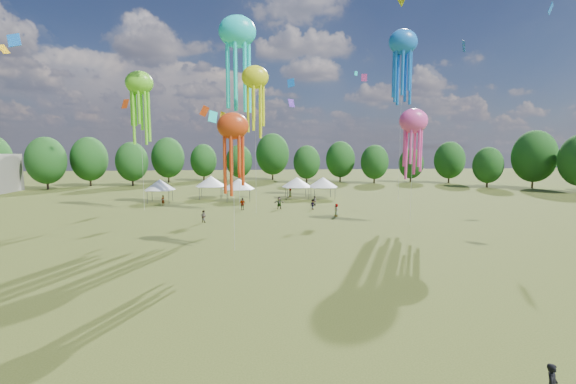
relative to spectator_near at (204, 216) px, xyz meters
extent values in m
plane|color=#384416|center=(8.51, -34.69, -0.78)|extent=(300.00, 300.00, 0.00)
imported|color=gray|center=(0.00, 0.00, 0.00)|extent=(0.95, 0.90, 1.55)
imported|color=gray|center=(13.92, 24.65, 0.03)|extent=(0.79, 0.93, 1.61)
imported|color=gray|center=(16.51, 12.78, -0.01)|extent=(0.74, 0.86, 1.53)
imported|color=gray|center=(15.55, 8.78, 0.01)|extent=(1.17, 1.06, 1.57)
imported|color=gray|center=(4.85, 9.42, 0.13)|extent=(1.15, 0.82, 1.81)
imported|color=gray|center=(10.48, 9.82, 0.15)|extent=(1.75, 0.63, 1.86)
imported|color=gray|center=(-8.04, 15.42, 0.08)|extent=(0.67, 0.74, 1.71)
imported|color=gray|center=(17.82, 2.80, 0.08)|extent=(0.67, 0.91, 1.72)
cylinder|color=#47474C|center=(-11.06, 17.84, 0.27)|extent=(0.08, 0.08, 2.09)
cylinder|color=#47474C|center=(-11.06, 21.37, 0.27)|extent=(0.08, 0.08, 2.09)
cylinder|color=#47474C|center=(-7.52, 17.84, 0.27)|extent=(0.08, 0.08, 2.09)
cylinder|color=#47474C|center=(-7.52, 21.37, 0.27)|extent=(0.08, 0.08, 2.09)
cube|color=white|center=(-9.29, 19.61, 1.36)|extent=(3.94, 3.94, 0.10)
cone|color=white|center=(-9.29, 19.61, 2.31)|extent=(5.12, 5.12, 1.79)
cylinder|color=#47474C|center=(-2.92, 21.98, 0.32)|extent=(0.08, 0.08, 2.20)
cylinder|color=#47474C|center=(-2.92, 25.83, 0.32)|extent=(0.08, 0.08, 2.20)
cylinder|color=#47474C|center=(0.94, 21.98, 0.32)|extent=(0.08, 0.08, 2.20)
cylinder|color=#47474C|center=(0.94, 25.83, 0.32)|extent=(0.08, 0.08, 2.20)
cube|color=white|center=(-0.99, 23.91, 1.47)|extent=(4.25, 4.25, 0.10)
cone|color=white|center=(-0.99, 23.91, 2.46)|extent=(5.53, 5.53, 1.88)
cylinder|color=#47474C|center=(2.19, 17.81, 0.26)|extent=(0.08, 0.08, 2.08)
cylinder|color=#47474C|center=(2.19, 21.72, 0.26)|extent=(0.08, 0.08, 2.08)
cylinder|color=#47474C|center=(6.10, 17.81, 0.26)|extent=(0.08, 0.08, 2.08)
cylinder|color=#47474C|center=(6.10, 21.72, 0.26)|extent=(0.08, 0.08, 2.08)
cube|color=white|center=(4.14, 19.77, 1.35)|extent=(4.31, 4.31, 0.10)
cone|color=white|center=(4.14, 19.77, 2.29)|extent=(5.60, 5.60, 1.78)
cylinder|color=#47474C|center=(12.92, 20.36, 0.26)|extent=(0.08, 0.08, 2.07)
cylinder|color=#47474C|center=(12.92, 24.25, 0.26)|extent=(0.08, 0.08, 2.07)
cylinder|color=#47474C|center=(16.81, 20.36, 0.26)|extent=(0.08, 0.08, 2.07)
cylinder|color=#47474C|center=(16.81, 24.25, 0.26)|extent=(0.08, 0.08, 2.07)
cube|color=white|center=(14.87, 22.31, 1.34)|extent=(4.29, 4.29, 0.10)
cone|color=white|center=(14.87, 22.31, 2.28)|extent=(5.58, 5.58, 1.77)
cylinder|color=#47474C|center=(17.71, 19.54, 0.26)|extent=(0.08, 0.08, 2.08)
cylinder|color=#47474C|center=(17.71, 23.32, 0.26)|extent=(0.08, 0.08, 2.08)
cylinder|color=#47474C|center=(21.49, 19.54, 0.26)|extent=(0.08, 0.08, 2.08)
cylinder|color=#47474C|center=(21.49, 23.32, 0.26)|extent=(0.08, 0.08, 2.08)
cube|color=white|center=(19.60, 21.43, 1.35)|extent=(4.18, 4.18, 0.10)
cone|color=white|center=(19.60, 21.43, 2.29)|extent=(5.44, 5.44, 1.78)
ellipsoid|color=yellow|center=(6.83, 5.85, 18.29)|extent=(3.74, 2.62, 3.18)
cylinder|color=beige|center=(6.83, 5.85, 8.76)|extent=(0.03, 0.03, 19.07)
ellipsoid|color=#1BE8EA|center=(4.44, 10.07, 25.43)|extent=(5.46, 3.82, 4.64)
cylinder|color=beige|center=(4.44, 10.07, 12.33)|extent=(0.03, 0.03, 26.21)
ellipsoid|color=#E6449A|center=(25.34, -4.38, 11.82)|extent=(3.47, 2.43, 2.95)
cylinder|color=beige|center=(25.34, -4.38, 5.52)|extent=(0.03, 0.03, 12.59)
ellipsoid|color=#70E425|center=(-9.94, 11.09, 18.06)|extent=(4.03, 2.82, 3.43)
cylinder|color=beige|center=(-9.94, 11.09, 8.64)|extent=(0.03, 0.03, 18.84)
ellipsoid|color=red|center=(4.23, -14.19, 10.59)|extent=(2.83, 1.98, 2.41)
cylinder|color=beige|center=(4.23, -14.19, 4.91)|extent=(0.03, 0.03, 11.37)
ellipsoid|color=blue|center=(32.53, 17.41, 26.61)|extent=(5.04, 3.53, 4.28)
cylinder|color=beige|center=(32.53, 17.41, 12.92)|extent=(0.03, 0.03, 27.39)
cube|color=blue|center=(15.03, 33.05, 21.90)|extent=(1.43, 1.39, 2.07)
cube|color=#1BE8EA|center=(28.75, 32.91, 24.05)|extent=(0.81, 0.24, 0.99)
cube|color=#5E29B9|center=(13.39, 18.60, 16.23)|extent=(1.23, 1.13, 1.46)
cube|color=blue|center=(40.64, -6.07, 24.62)|extent=(1.08, 0.74, 1.32)
cube|color=red|center=(-2.57, 31.35, 15.84)|extent=(2.01, 1.27, 2.27)
cube|color=#F7B10F|center=(-21.79, -0.55, 19.76)|extent=(0.95, 0.84, 1.22)
cube|color=blue|center=(43.99, 18.19, 26.38)|extent=(0.87, 1.96, 2.31)
cube|color=#E6449A|center=(30.58, 33.08, 23.27)|extent=(1.24, 0.63, 1.60)
cube|color=red|center=(-17.06, 29.02, 16.84)|extent=(1.37, 1.92, 1.88)
cube|color=#F7B10F|center=(2.06, 10.22, 13.31)|extent=(0.88, 0.82, 1.37)
cube|color=blue|center=(-12.88, -15.47, 17.17)|extent=(1.24, 0.69, 1.28)
cube|color=#1BE8EA|center=(0.06, 18.13, 13.77)|extent=(1.59, 1.05, 2.16)
cylinder|color=#38281C|center=(-38.66, 43.50, 0.90)|extent=(0.44, 0.44, 3.36)
ellipsoid|color=#1B4A18|center=(-38.66, 43.50, 5.74)|extent=(8.40, 8.40, 10.51)
cylinder|color=#38281C|center=(-32.18, 50.80, 0.93)|extent=(0.44, 0.44, 3.41)
ellipsoid|color=#1B4A18|center=(-32.18, 50.80, 5.83)|extent=(8.53, 8.53, 10.66)
cylinder|color=#38281C|center=(-22.09, 50.33, 0.76)|extent=(0.44, 0.44, 3.07)
ellipsoid|color=#1B4A18|center=(-22.09, 50.33, 5.16)|extent=(7.66, 7.66, 9.58)
cylinder|color=#38281C|center=(-15.00, 58.65, 0.94)|extent=(0.44, 0.44, 3.43)
ellipsoid|color=#1B4A18|center=(-15.00, 58.65, 5.88)|extent=(8.58, 8.58, 10.73)
cylinder|color=#38281C|center=(-6.25, 64.27, 0.70)|extent=(0.44, 0.44, 2.95)
ellipsoid|color=#1B4A18|center=(-6.25, 64.27, 4.93)|extent=(7.37, 7.37, 9.21)
cylinder|color=#38281C|center=(3.81, 60.37, 0.67)|extent=(0.44, 0.44, 2.89)
ellipsoid|color=#1B4A18|center=(3.81, 60.37, 4.83)|extent=(7.23, 7.23, 9.04)
cylinder|color=#38281C|center=(13.42, 64.80, 1.14)|extent=(0.44, 0.44, 3.84)
ellipsoid|color=#1B4A18|center=(13.42, 64.80, 6.66)|extent=(9.60, 9.60, 11.99)
cylinder|color=#38281C|center=(21.70, 53.75, 0.64)|extent=(0.44, 0.44, 2.84)
ellipsoid|color=#1B4A18|center=(21.70, 53.75, 4.73)|extent=(7.11, 7.11, 8.89)
cylinder|color=#38281C|center=(31.44, 56.35, 0.80)|extent=(0.44, 0.44, 3.16)
ellipsoid|color=#1B4A18|center=(31.44, 56.35, 5.35)|extent=(7.91, 7.91, 9.88)
cylinder|color=#38281C|center=(39.20, 50.60, 0.66)|extent=(0.44, 0.44, 2.88)
ellipsoid|color=#1B4A18|center=(39.20, 50.60, 4.81)|extent=(7.21, 7.21, 9.01)
cylinder|color=#38281C|center=(50.02, 52.55, 0.54)|extent=(0.44, 0.44, 2.63)
ellipsoid|color=#1B4A18|center=(50.02, 52.55, 4.32)|extent=(6.57, 6.57, 8.22)
cylinder|color=#38281C|center=(59.02, 49.04, 0.79)|extent=(0.44, 0.44, 3.13)
ellipsoid|color=#1B4A18|center=(59.02, 49.04, 5.28)|extent=(7.81, 7.81, 9.77)
cylinder|color=#38281C|center=(62.15, 37.12, 0.58)|extent=(0.44, 0.44, 2.72)
ellipsoid|color=#1B4A18|center=(62.15, 37.12, 4.49)|extent=(6.80, 6.80, 8.50)
cylinder|color=#38281C|center=(71.47, 34.23, 1.13)|extent=(0.44, 0.44, 3.81)
ellipsoid|color=#1B4A18|center=(71.47, 34.23, 6.60)|extent=(9.52, 9.52, 11.90)
camera|label=1|loc=(5.19, -50.32, 8.73)|focal=24.74mm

